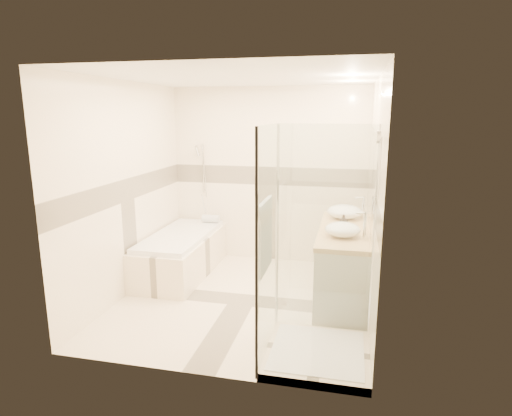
% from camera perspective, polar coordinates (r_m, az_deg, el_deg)
% --- Properties ---
extents(room, '(2.82, 3.02, 2.52)m').
position_cam_1_polar(room, '(4.73, -1.16, 1.88)').
color(room, '#FAE6C7').
rests_on(room, ground).
extents(bathtub, '(0.75, 1.70, 0.56)m').
position_cam_1_polar(bathtub, '(5.88, -9.93, -5.73)').
color(bathtub, '#FFEBCB').
rests_on(bathtub, ground).
extents(vanity, '(0.58, 1.62, 0.85)m').
position_cam_1_polar(vanity, '(5.09, 11.55, -7.31)').
color(vanity, white).
rests_on(vanity, ground).
extents(shower_enclosure, '(0.96, 0.93, 2.04)m').
position_cam_1_polar(shower_enclosure, '(3.90, 6.73, -12.20)').
color(shower_enclosure, '#FFEBCB').
rests_on(shower_enclosure, ground).
extents(vessel_sink_near, '(0.42, 0.42, 0.17)m').
position_cam_1_polar(vessel_sink_near, '(5.43, 11.70, -0.47)').
color(vessel_sink_near, white).
rests_on(vessel_sink_near, vanity).
extents(vessel_sink_far, '(0.37, 0.37, 0.15)m').
position_cam_1_polar(vessel_sink_far, '(4.63, 11.47, -2.83)').
color(vessel_sink_far, white).
rests_on(vessel_sink_far, vanity).
extents(faucet_near, '(0.12, 0.03, 0.29)m').
position_cam_1_polar(faucet_near, '(5.41, 14.02, 0.27)').
color(faucet_near, silver).
rests_on(faucet_near, vanity).
extents(faucet_far, '(0.12, 0.03, 0.28)m').
position_cam_1_polar(faucet_far, '(4.61, 14.20, -1.89)').
color(faucet_far, silver).
rests_on(faucet_far, vanity).
extents(amenity_bottle_a, '(0.08, 0.08, 0.16)m').
position_cam_1_polar(amenity_bottle_a, '(4.81, 11.53, -2.21)').
color(amenity_bottle_a, black).
rests_on(amenity_bottle_a, vanity).
extents(amenity_bottle_b, '(0.12, 0.12, 0.14)m').
position_cam_1_polar(amenity_bottle_b, '(5.02, 11.59, -1.68)').
color(amenity_bottle_b, black).
rests_on(amenity_bottle_b, vanity).
extents(folded_towels, '(0.18, 0.25, 0.08)m').
position_cam_1_polar(folded_towels, '(5.65, 11.73, -0.45)').
color(folded_towels, silver).
rests_on(folded_towels, vanity).
extents(rolled_towel, '(0.25, 0.11, 0.11)m').
position_cam_1_polar(rolled_towel, '(6.32, -6.05, -1.43)').
color(rolled_towel, silver).
rests_on(rolled_towel, bathtub).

